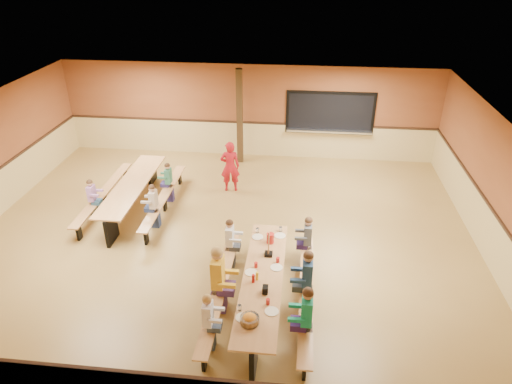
# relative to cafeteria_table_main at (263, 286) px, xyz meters

# --- Properties ---
(ground) EXTENTS (12.00, 12.00, 0.00)m
(ground) POSITION_rel_cafeteria_table_main_xyz_m (-1.17, 2.29, -0.53)
(ground) COLOR olive
(ground) RESTS_ON ground
(room_envelope) EXTENTS (12.04, 10.04, 3.02)m
(room_envelope) POSITION_rel_cafeteria_table_main_xyz_m (-1.17, 2.29, 0.16)
(room_envelope) COLOR brown
(room_envelope) RESTS_ON ground
(kitchen_pass_through) EXTENTS (2.78, 0.28, 1.38)m
(kitchen_pass_through) POSITION_rel_cafeteria_table_main_xyz_m (1.43, 7.25, 0.96)
(kitchen_pass_through) COLOR black
(kitchen_pass_through) RESTS_ON ground
(structural_post) EXTENTS (0.18, 0.18, 3.00)m
(structural_post) POSITION_rel_cafeteria_table_main_xyz_m (-1.37, 6.69, 0.97)
(structural_post) COLOR #312210
(structural_post) RESTS_ON ground
(cafeteria_table_main) EXTENTS (1.91, 3.70, 0.74)m
(cafeteria_table_main) POSITION_rel_cafeteria_table_main_xyz_m (0.00, 0.00, 0.00)
(cafeteria_table_main) COLOR #B07A46
(cafeteria_table_main) RESTS_ON ground
(cafeteria_table_second) EXTENTS (1.91, 3.70, 0.74)m
(cafeteria_table_second) POSITION_rel_cafeteria_table_main_xyz_m (-3.75, 3.41, 0.00)
(cafeteria_table_second) COLOR #B07A46
(cafeteria_table_second) RESTS_ON ground
(seated_child_white_left) EXTENTS (0.34, 0.28, 1.15)m
(seated_child_white_left) POSITION_rel_cafeteria_table_main_xyz_m (-0.83, -1.09, 0.05)
(seated_child_white_left) COLOR white
(seated_child_white_left) RESTS_ON ground
(seated_adult_yellow) EXTENTS (0.47, 0.39, 1.42)m
(seated_adult_yellow) POSITION_rel_cafeteria_table_main_xyz_m (-0.83, -0.14, 0.18)
(seated_adult_yellow) COLOR gold
(seated_adult_yellow) RESTS_ON ground
(seated_child_grey_left) EXTENTS (0.34, 0.28, 1.15)m
(seated_child_grey_left) POSITION_rel_cafeteria_table_main_xyz_m (-0.83, 1.24, 0.05)
(seated_child_grey_left) COLOR white
(seated_child_grey_left) RESTS_ON ground
(seated_child_teal_right) EXTENTS (0.40, 0.33, 1.28)m
(seated_child_teal_right) POSITION_rel_cafeteria_table_main_xyz_m (0.82, -0.90, 0.11)
(seated_child_teal_right) COLOR #16936E
(seated_child_teal_right) RESTS_ON ground
(seated_child_navy_right) EXTENTS (0.41, 0.34, 1.29)m
(seated_child_navy_right) POSITION_rel_cafeteria_table_main_xyz_m (0.82, 0.10, 0.12)
(seated_child_navy_right) COLOR navy
(seated_child_navy_right) RESTS_ON ground
(seated_child_char_right) EXTENTS (0.36, 0.29, 1.18)m
(seated_child_char_right) POSITION_rel_cafeteria_table_main_xyz_m (0.82, 1.47, 0.07)
(seated_child_char_right) COLOR #484C51
(seated_child_char_right) RESTS_ON ground
(seated_child_purple_sec) EXTENTS (0.32, 0.26, 1.10)m
(seated_child_purple_sec) POSITION_rel_cafeteria_table_main_xyz_m (-4.58, 2.79, 0.03)
(seated_child_purple_sec) COLOR #9A67A0
(seated_child_purple_sec) RESTS_ON ground
(seated_child_green_sec) EXTENTS (0.32, 0.26, 1.11)m
(seated_child_green_sec) POSITION_rel_cafeteria_table_main_xyz_m (-2.93, 3.92, 0.03)
(seated_child_green_sec) COLOR #34765A
(seated_child_green_sec) RESTS_ON ground
(seated_child_tan_sec) EXTENTS (0.34, 0.28, 1.16)m
(seated_child_tan_sec) POSITION_rel_cafeteria_table_main_xyz_m (-2.93, 2.61, 0.05)
(seated_child_tan_sec) COLOR #B7A794
(seated_child_tan_sec) RESTS_ON ground
(standing_woman) EXTENTS (0.59, 0.44, 1.49)m
(standing_woman) POSITION_rel_cafeteria_table_main_xyz_m (-1.37, 4.71, 0.22)
(standing_woman) COLOR #AB131C
(standing_woman) RESTS_ON ground
(punch_pitcher) EXTENTS (0.16, 0.16, 0.22)m
(punch_pitcher) POSITION_rel_cafeteria_table_main_xyz_m (0.05, 1.13, 0.32)
(punch_pitcher) COLOR #B01C17
(punch_pitcher) RESTS_ON cafeteria_table_main
(chip_bowl) EXTENTS (0.32, 0.32, 0.15)m
(chip_bowl) POSITION_rel_cafeteria_table_main_xyz_m (-0.11, -1.19, 0.29)
(chip_bowl) COLOR orange
(chip_bowl) RESTS_ON cafeteria_table_main
(napkin_dispenser) EXTENTS (0.10, 0.14, 0.13)m
(napkin_dispenser) POSITION_rel_cafeteria_table_main_xyz_m (0.08, -0.42, 0.28)
(napkin_dispenser) COLOR black
(napkin_dispenser) RESTS_ON cafeteria_table_main
(condiment_mustard) EXTENTS (0.06, 0.06, 0.17)m
(condiment_mustard) POSITION_rel_cafeteria_table_main_xyz_m (-0.10, -0.09, 0.30)
(condiment_mustard) COLOR yellow
(condiment_mustard) RESTS_ON cafeteria_table_main
(condiment_ketchup) EXTENTS (0.06, 0.06, 0.17)m
(condiment_ketchup) POSITION_rel_cafeteria_table_main_xyz_m (-0.16, -0.17, 0.30)
(condiment_ketchup) COLOR #B2140F
(condiment_ketchup) RESTS_ON cafeteria_table_main
(table_paddle) EXTENTS (0.16, 0.16, 0.56)m
(table_paddle) POSITION_rel_cafeteria_table_main_xyz_m (0.05, 0.69, 0.35)
(table_paddle) COLOR black
(table_paddle) RESTS_ON cafeteria_table_main
(place_settings) EXTENTS (0.65, 3.30, 0.11)m
(place_settings) POSITION_rel_cafeteria_table_main_xyz_m (-0.00, 0.00, 0.27)
(place_settings) COLOR beige
(place_settings) RESTS_ON cafeteria_table_main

